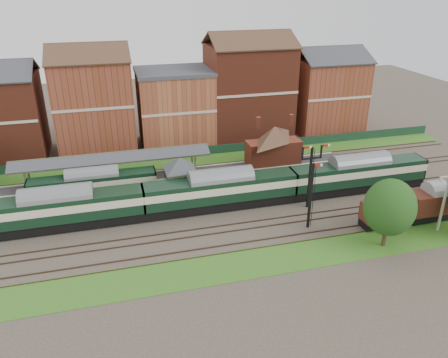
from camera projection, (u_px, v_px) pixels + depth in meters
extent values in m
plane|color=#473D33|center=(210.00, 209.00, 54.26)|extent=(160.00, 160.00, 0.00)
cube|color=#2D6619|center=(186.00, 161.00, 68.26)|extent=(90.00, 4.50, 0.06)
cube|color=#2D6619|center=(237.00, 265.00, 43.74)|extent=(90.00, 5.00, 0.06)
cube|color=#193823|center=(184.00, 153.00, 69.71)|extent=(90.00, 0.12, 1.50)
cube|color=#2D2D2D|center=(159.00, 178.00, 61.41)|extent=(55.00, 3.40, 1.00)
cube|color=#5C7050|center=(181.00, 192.00, 55.89)|extent=(3.40, 3.20, 2.40)
cube|color=#515938|center=(180.00, 177.00, 54.97)|extent=(3.60, 3.40, 2.00)
pyramid|color=#383A3F|center=(180.00, 164.00, 54.21)|extent=(5.40, 5.40, 1.60)
cube|color=brown|center=(241.00, 186.00, 57.81)|extent=(3.00, 2.40, 2.20)
cube|color=#4C3323|center=(242.00, 178.00, 56.63)|extent=(3.20, 1.34, 0.79)
cube|color=#4C3323|center=(239.00, 174.00, 57.77)|extent=(3.20, 1.34, 0.79)
cube|color=brown|center=(273.00, 152.00, 64.45)|extent=(8.00, 3.00, 3.50)
pyramid|color=#4C3323|center=(274.00, 134.00, 63.25)|extent=(8.10, 8.10, 2.20)
cube|color=brown|center=(258.00, 132.00, 62.45)|extent=(0.60, 0.60, 1.60)
cube|color=brown|center=(290.00, 129.00, 63.62)|extent=(0.60, 0.60, 1.60)
cube|color=#515938|center=(26.00, 181.00, 55.36)|extent=(0.22, 0.22, 3.40)
cube|color=#515938|center=(192.00, 157.00, 62.80)|extent=(0.22, 0.22, 3.40)
cube|color=#383A3F|center=(113.00, 158.00, 57.45)|extent=(26.00, 1.99, 0.90)
cube|color=#383A3F|center=(112.00, 153.00, 59.11)|extent=(26.00, 1.99, 0.90)
cube|color=#515938|center=(112.00, 153.00, 58.12)|extent=(26.00, 0.20, 0.20)
cube|color=black|center=(310.00, 178.00, 53.19)|extent=(0.25, 0.25, 8.00)
cube|color=black|center=(311.00, 158.00, 52.10)|extent=(2.60, 0.18, 0.18)
cube|color=#B2140F|center=(307.00, 147.00, 51.33)|extent=(1.10, 0.08, 0.25)
cube|color=#B2140F|center=(326.00, 146.00, 51.89)|extent=(1.10, 0.08, 0.25)
cube|color=black|center=(310.00, 196.00, 48.78)|extent=(0.25, 0.25, 8.00)
cube|color=#B2140F|center=(318.00, 165.00, 47.35)|extent=(1.10, 0.08, 0.25)
cube|color=beige|center=(444.00, 203.00, 48.33)|extent=(0.22, 0.22, 7.00)
cube|color=brown|center=(94.00, 106.00, 69.94)|extent=(12.00, 10.00, 15.00)
cube|color=#A85B36|center=(175.00, 109.00, 73.62)|extent=(12.00, 10.00, 12.00)
cube|color=brown|center=(249.00, 92.00, 75.82)|extent=(14.00, 10.00, 16.00)
cube|color=brown|center=(326.00, 95.00, 79.97)|extent=(12.00, 10.00, 13.00)
cube|color=black|center=(61.00, 223.00, 49.86)|extent=(18.89, 2.64, 1.15)
cube|color=black|center=(59.00, 208.00, 49.04)|extent=(18.89, 2.94, 2.73)
cube|color=beige|center=(58.00, 205.00, 48.90)|extent=(18.91, 2.98, 0.94)
cube|color=slate|center=(56.00, 196.00, 48.40)|extent=(18.89, 2.94, 0.63)
cube|color=black|center=(221.00, 203.00, 54.29)|extent=(18.89, 2.64, 1.15)
cube|color=black|center=(221.00, 189.00, 53.47)|extent=(18.89, 2.94, 2.73)
cube|color=beige|center=(221.00, 186.00, 53.33)|extent=(18.91, 2.98, 0.94)
cube|color=slate|center=(221.00, 178.00, 52.83)|extent=(18.89, 2.94, 0.63)
cube|color=black|center=(357.00, 186.00, 58.72)|extent=(18.89, 2.64, 1.15)
cube|color=black|center=(358.00, 173.00, 57.90)|extent=(18.89, 2.94, 2.73)
cube|color=beige|center=(359.00, 170.00, 57.76)|extent=(18.91, 2.98, 0.94)
cube|color=slate|center=(360.00, 162.00, 57.26)|extent=(18.89, 2.94, 0.63)
cube|color=black|center=(95.00, 195.00, 56.46)|extent=(15.88, 2.22, 0.97)
cube|color=black|center=(93.00, 184.00, 55.77)|extent=(15.88, 2.47, 2.29)
cube|color=beige|center=(93.00, 182.00, 55.65)|extent=(15.90, 2.51, 0.79)
cube|color=slate|center=(92.00, 174.00, 55.23)|extent=(15.88, 2.47, 0.53)
cube|color=black|center=(430.00, 214.00, 51.94)|extent=(6.25, 2.30, 0.94)
cube|color=#481914|center=(433.00, 201.00, 51.21)|extent=(6.25, 2.71, 2.50)
cube|color=gray|center=(435.00, 191.00, 50.63)|extent=(6.25, 2.71, 0.46)
cube|color=black|center=(383.00, 222.00, 50.48)|extent=(5.30, 1.95, 0.79)
cube|color=#481914|center=(385.00, 211.00, 49.86)|extent=(5.30, 2.30, 2.12)
cube|color=gray|center=(387.00, 202.00, 49.37)|extent=(5.30, 2.30, 0.39)
cylinder|color=#382619|center=(385.00, 231.00, 46.20)|extent=(0.44, 0.44, 3.62)
ellipsoid|color=#144816|center=(390.00, 207.00, 44.98)|extent=(5.32, 5.32, 6.12)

